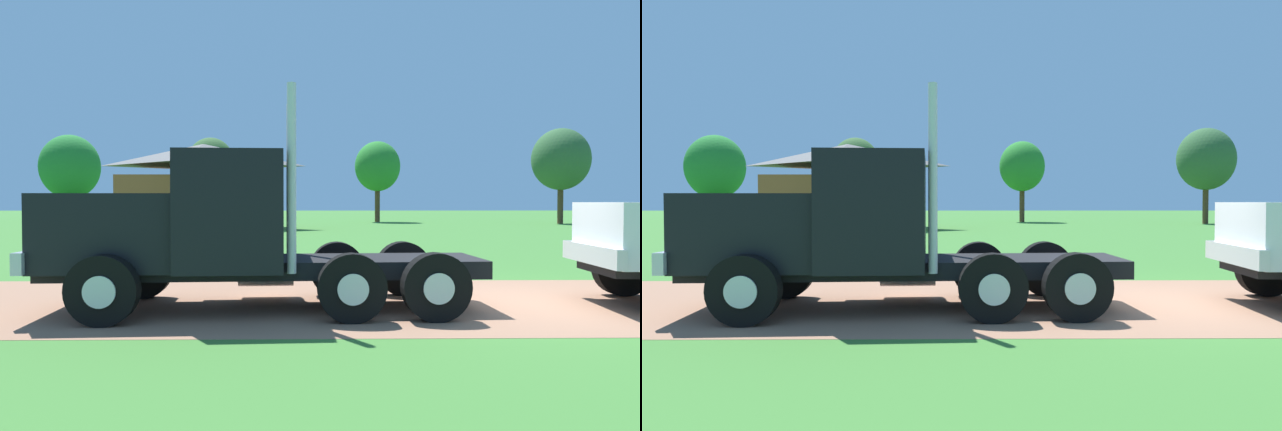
% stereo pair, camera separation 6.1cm
% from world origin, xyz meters
% --- Properties ---
extents(ground_plane, '(200.00, 200.00, 0.00)m').
position_xyz_m(ground_plane, '(0.00, 0.00, 0.00)').
color(ground_plane, '#3C742F').
extents(dirt_track, '(120.00, 5.25, 0.01)m').
position_xyz_m(dirt_track, '(0.00, 0.00, 0.00)').
color(dirt_track, '#976B51').
rests_on(dirt_track, ground_plane).
extents(truck_foreground_white, '(7.19, 2.90, 3.53)m').
position_xyz_m(truck_foreground_white, '(-5.41, -0.59, 1.22)').
color(truck_foreground_white, black).
rests_on(truck_foreground_white, ground_plane).
extents(shed_building, '(9.52, 7.70, 5.50)m').
position_xyz_m(shed_building, '(-10.78, 26.29, 2.67)').
color(shed_building, brown).
rests_on(shed_building, ground_plane).
extents(tree_left, '(5.34, 5.34, 7.92)m').
position_xyz_m(tree_left, '(-26.02, 41.81, 4.97)').
color(tree_left, '#513823').
rests_on(tree_left, ground_plane).
extents(tree_mid, '(4.35, 4.35, 7.63)m').
position_xyz_m(tree_mid, '(-13.00, 41.31, 5.21)').
color(tree_mid, '#513823').
rests_on(tree_mid, ground_plane).
extents(tree_right, '(3.93, 3.93, 6.99)m').
position_xyz_m(tree_right, '(1.96, 38.33, 4.80)').
color(tree_right, '#513823').
rests_on(tree_right, ground_plane).
extents(tree_far_right, '(4.49, 4.49, 7.64)m').
position_xyz_m(tree_far_right, '(16.21, 34.43, 5.15)').
color(tree_far_right, '#513823').
rests_on(tree_far_right, ground_plane).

